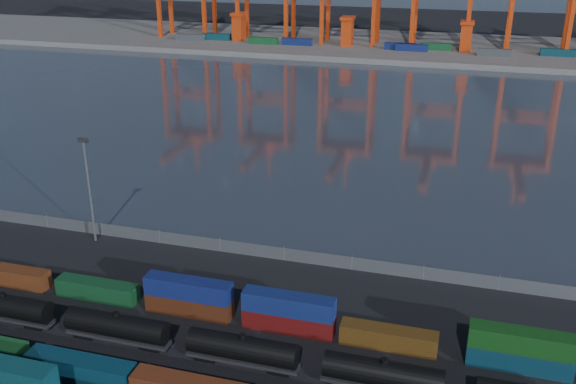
# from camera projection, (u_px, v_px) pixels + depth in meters

# --- Properties ---
(ground) EXTENTS (700.00, 700.00, 0.00)m
(ground) POSITION_uv_depth(u_px,v_px,m) (211.00, 380.00, 68.86)
(ground) COLOR black
(ground) RESTS_ON ground
(harbor_water) EXTENTS (700.00, 700.00, 0.00)m
(harbor_water) POSITION_uv_depth(u_px,v_px,m) (370.00, 120.00, 162.06)
(harbor_water) COLOR #2A323C
(harbor_water) RESTS_ON ground
(far_quay) EXTENTS (700.00, 70.00, 2.00)m
(far_quay) POSITION_uv_depth(u_px,v_px,m) (413.00, 47.00, 254.89)
(far_quay) COLOR #514F4C
(far_quay) RESTS_ON ground
(container_row_mid) EXTENTS (141.36, 2.50, 5.33)m
(container_row_mid) POSITION_uv_depth(u_px,v_px,m) (61.00, 364.00, 69.03)
(container_row_mid) COLOR #36393A
(container_row_mid) RESTS_ON ground
(container_row_north) EXTENTS (140.30, 2.28, 4.86)m
(container_row_north) POSITION_uv_depth(u_px,v_px,m) (294.00, 319.00, 76.64)
(container_row_north) COLOR #111856
(container_row_north) RESTS_ON ground
(tanker_string) EXTENTS (121.46, 2.78, 3.98)m
(tanker_string) POSITION_uv_depth(u_px,v_px,m) (59.00, 317.00, 76.56)
(tanker_string) COLOR black
(tanker_string) RESTS_ON ground
(waterfront_fence) EXTENTS (160.12, 0.12, 2.20)m
(waterfront_fence) POSITION_uv_depth(u_px,v_px,m) (284.00, 254.00, 93.33)
(waterfront_fence) COLOR #595B5E
(waterfront_fence) RESTS_ON ground
(yard_light_mast) EXTENTS (1.60, 0.40, 16.60)m
(yard_light_mast) POSITION_uv_depth(u_px,v_px,m) (89.00, 185.00, 96.08)
(yard_light_mast) COLOR slate
(yard_light_mast) RESTS_ON ground
(quay_containers) EXTENTS (172.58, 10.99, 2.60)m
(quay_containers) POSITION_uv_depth(u_px,v_px,m) (381.00, 46.00, 243.93)
(quay_containers) COLOR navy
(quay_containers) RESTS_ON far_quay
(straddle_carriers) EXTENTS (140.00, 7.00, 11.10)m
(straddle_carriers) POSITION_uv_depth(u_px,v_px,m) (405.00, 33.00, 244.05)
(straddle_carriers) COLOR red
(straddle_carriers) RESTS_ON far_quay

